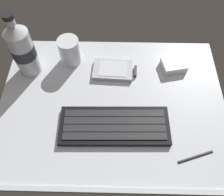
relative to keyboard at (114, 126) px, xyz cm
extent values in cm
cube|color=silver|center=(-0.80, 7.23, -1.81)|extent=(64.00, 48.00, 2.00)
cube|color=silver|center=(-0.80, -16.17, -0.41)|extent=(64.00, 1.20, 0.80)
cube|color=black|center=(0.00, 0.00, -0.11)|extent=(29.22, 11.60, 1.40)
cube|color=#28282B|center=(-0.07, 3.30, 0.74)|extent=(26.72, 2.56, 0.30)
cube|color=#28282B|center=(-0.02, 1.10, 0.74)|extent=(26.72, 2.56, 0.30)
cube|color=#28282B|center=(0.02, -1.10, 0.74)|extent=(26.72, 2.56, 0.30)
cube|color=#28282B|center=(0.07, -3.30, 0.74)|extent=(26.72, 2.56, 0.30)
cube|color=#B7BABF|center=(-0.30, 18.73, -0.11)|extent=(12.35, 8.16, 1.40)
cube|color=silver|center=(-0.30, 18.73, 0.64)|extent=(8.67, 6.32, 0.10)
cube|color=#333338|center=(6.09, 18.43, -0.11)|extent=(0.98, 3.83, 1.12)
cylinder|color=silver|center=(-14.04, 23.01, 3.44)|extent=(6.40, 6.40, 8.50)
cylinder|color=red|center=(-14.04, 23.01, 2.45)|extent=(5.50, 5.50, 6.12)
cylinder|color=silver|center=(-26.06, 19.02, 6.69)|extent=(6.60, 6.60, 15.00)
cone|color=silver|center=(-26.06, 19.02, 15.59)|extent=(6.60, 6.60, 2.80)
cylinder|color=silver|center=(-26.06, 19.02, 17.89)|extent=(2.51, 2.51, 1.80)
cylinder|color=black|center=(-26.06, 19.02, 19.39)|extent=(2.77, 2.77, 1.20)
cylinder|color=#2D2D38|center=(-26.06, 19.02, 7.44)|extent=(6.73, 6.73, 3.80)
cube|color=white|center=(17.90, 20.67, 0.39)|extent=(8.01, 6.93, 2.40)
cylinder|color=#26262B|center=(20.36, -7.81, -0.46)|extent=(9.23, 3.68, 0.70)
camera|label=1|loc=(-0.07, -27.23, 57.84)|focal=38.52mm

